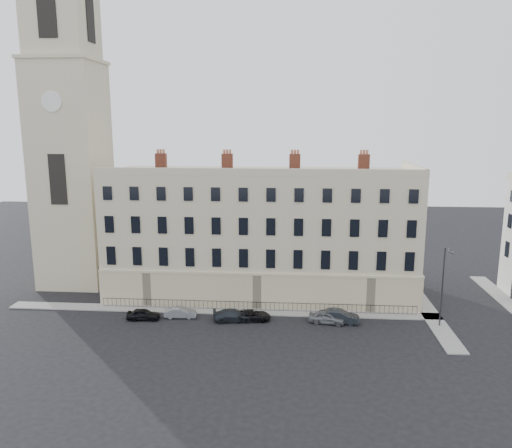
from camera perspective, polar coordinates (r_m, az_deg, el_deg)
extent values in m
plane|color=black|center=(51.32, 6.46, -12.21)|extent=(160.00, 160.00, 0.00)
cube|color=beige|center=(60.54, 0.54, -0.99)|extent=(36.00, 12.00, 15.00)
cube|color=beige|center=(56.19, 0.12, -7.81)|extent=(36.10, 0.18, 4.00)
cube|color=beige|center=(63.43, 17.15, -6.07)|extent=(0.18, 12.10, 4.00)
cube|color=beige|center=(53.54, 0.14, 5.95)|extent=(36.00, 0.35, 0.80)
cube|color=beige|center=(60.84, 17.68, 6.07)|extent=(0.35, 12.00, 0.80)
cube|color=brown|center=(61.27, -10.80, 7.00)|extent=(1.30, 0.70, 2.00)
cube|color=brown|center=(59.70, -3.31, 7.07)|extent=(1.30, 0.70, 2.00)
cube|color=brown|center=(59.17, 4.45, 7.02)|extent=(1.30, 0.70, 2.00)
cube|color=brown|center=(59.72, 12.21, 6.84)|extent=(1.30, 0.70, 2.00)
cube|color=beige|center=(67.39, -20.23, 5.18)|extent=(8.00, 8.00, 28.00)
cube|color=beige|center=(68.24, -21.40, 21.23)|extent=(7.04, 7.04, 10.00)
cube|color=black|center=(65.16, -22.88, 22.08)|extent=(2.20, 0.14, 7.00)
cylinder|color=white|center=(63.46, -22.34, 12.84)|extent=(2.40, 0.14, 2.40)
cube|color=gray|center=(56.43, -4.07, -9.85)|extent=(48.00, 2.00, 0.12)
cube|color=gray|center=(60.58, 18.73, -8.94)|extent=(2.00, 24.00, 0.12)
cube|color=gray|center=(65.55, 26.87, -8.04)|extent=(2.00, 20.00, 0.12)
cube|color=black|center=(56.04, 0.08, -8.93)|extent=(35.00, 0.04, 0.04)
cube|color=black|center=(56.36, 0.08, -9.79)|extent=(35.00, 0.04, 0.04)
imported|color=black|center=(55.15, -12.74, -10.03)|extent=(3.61, 1.65, 1.20)
imported|color=gray|center=(55.00, -8.63, -9.98)|extent=(3.49, 1.42, 1.12)
imported|color=#21262C|center=(53.55, -2.58, -10.39)|extent=(4.52, 2.39, 1.25)
imported|color=black|center=(53.69, -0.47, -10.40)|extent=(4.12, 2.19, 1.10)
imported|color=slate|center=(53.45, 8.12, -10.51)|extent=(3.98, 2.13, 1.29)
imported|color=#1E2329|center=(53.77, 9.48, -10.37)|extent=(4.34, 2.06, 1.38)
cylinder|color=#323137|center=(54.28, 20.51, -6.83)|extent=(0.17, 0.17, 8.37)
cylinder|color=#323137|center=(52.56, 21.18, -2.83)|extent=(0.40, 1.56, 0.10)
cube|color=#323137|center=(51.95, 21.55, -3.08)|extent=(0.28, 0.55, 0.13)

